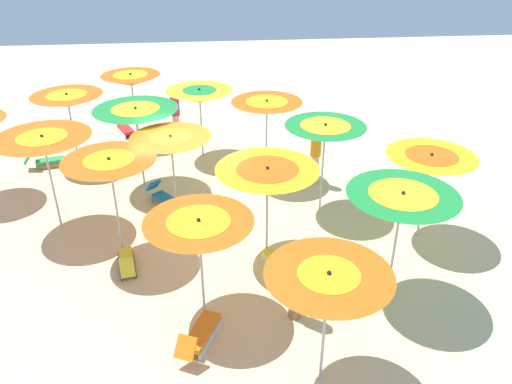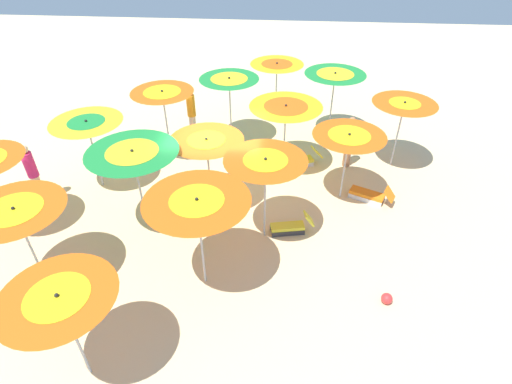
% 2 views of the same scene
% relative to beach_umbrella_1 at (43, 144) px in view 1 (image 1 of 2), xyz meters
% --- Properties ---
extents(ground, '(39.91, 39.91, 0.04)m').
position_rel_beach_umbrella_1_xyz_m(ground, '(-3.28, -0.15, -2.23)').
color(ground, beige).
extents(beach_umbrella_1, '(2.20, 2.20, 2.46)m').
position_rel_beach_umbrella_1_xyz_m(beach_umbrella_1, '(0.00, 0.00, 0.00)').
color(beach_umbrella_1, '#B2B2B7').
rests_on(beach_umbrella_1, ground).
extents(beach_umbrella_2, '(1.97, 1.97, 2.41)m').
position_rel_beach_umbrella_1_xyz_m(beach_umbrella_2, '(-1.67, 1.27, -0.04)').
color(beach_umbrella_2, '#B2B2B7').
rests_on(beach_umbrella_2, ground).
extents(beach_umbrella_3, '(1.99, 1.99, 2.13)m').
position_rel_beach_umbrella_1_xyz_m(beach_umbrella_3, '(-3.51, 3.41, -0.29)').
color(beach_umbrella_3, '#B2B2B7').
rests_on(beach_umbrella_3, ground).
extents(beach_umbrella_4, '(1.95, 1.95, 2.24)m').
position_rel_beach_umbrella_1_xyz_m(beach_umbrella_4, '(-5.43, 5.23, -0.23)').
color(beach_umbrella_4, '#B2B2B7').
rests_on(beach_umbrella_4, ground).
extents(beach_umbrella_5, '(2.06, 2.06, 2.24)m').
position_rel_beach_umbrella_1_xyz_m(beach_umbrella_5, '(0.32, -3.70, -0.21)').
color(beach_umbrella_5, '#B2B2B7').
rests_on(beach_umbrella_5, ground).
extents(beach_umbrella_6, '(2.25, 2.25, 2.36)m').
position_rel_beach_umbrella_1_xyz_m(beach_umbrella_6, '(-1.86, -1.95, -0.06)').
color(beach_umbrella_6, '#B2B2B7').
rests_on(beach_umbrella_6, ground).
extents(beach_umbrella_7, '(1.96, 1.96, 2.20)m').
position_rel_beach_umbrella_1_xyz_m(beach_umbrella_7, '(-2.85, -0.33, -0.24)').
color(beach_umbrella_7, '#B2B2B7').
rests_on(beach_umbrella_7, ground).
extents(beach_umbrella_8, '(2.19, 2.19, 2.24)m').
position_rel_beach_umbrella_1_xyz_m(beach_umbrella_8, '(-4.94, 1.68, -0.20)').
color(beach_umbrella_8, '#B2B2B7').
rests_on(beach_umbrella_8, ground).
extents(beach_umbrella_9, '(2.08, 2.08, 2.41)m').
position_rel_beach_umbrella_1_xyz_m(beach_umbrella_9, '(-7.24, 3.28, -0.02)').
color(beach_umbrella_9, '#B2B2B7').
rests_on(beach_umbrella_9, ground).
extents(beach_umbrella_10, '(1.90, 1.90, 2.30)m').
position_rel_beach_umbrella_1_xyz_m(beach_umbrella_10, '(-1.32, -5.41, -0.15)').
color(beach_umbrella_10, '#B2B2B7').
rests_on(beach_umbrella_10, ground).
extents(beach_umbrella_11, '(2.01, 2.01, 2.23)m').
position_rel_beach_umbrella_1_xyz_m(beach_umbrella_11, '(-3.53, -3.83, -0.24)').
color(beach_umbrella_11, '#B2B2B7').
rests_on(beach_umbrella_11, ground).
extents(beach_umbrella_12, '(1.96, 1.96, 2.38)m').
position_rel_beach_umbrella_1_xyz_m(beach_umbrella_12, '(-5.38, -2.15, -0.04)').
color(beach_umbrella_12, '#B2B2B7').
rests_on(beach_umbrella_12, ground).
extents(beach_umbrella_13, '(1.99, 1.99, 2.39)m').
position_rel_beach_umbrella_1_xyz_m(beach_umbrella_13, '(-6.58, -0.23, -0.04)').
color(beach_umbrella_13, '#B2B2B7').
rests_on(beach_umbrella_13, ground).
extents(beach_umbrella_14, '(1.99, 1.99, 2.19)m').
position_rel_beach_umbrella_1_xyz_m(beach_umbrella_14, '(-8.65, 1.27, -0.23)').
color(beach_umbrella_14, '#B2B2B7').
rests_on(beach_umbrella_14, ground).
extents(lounger_0, '(0.87, 1.32, 0.53)m').
position_rel_beach_umbrella_1_xyz_m(lounger_0, '(-0.83, -5.97, -2.02)').
color(lounger_0, silver).
rests_on(lounger_0, ground).
extents(lounger_1, '(0.87, 1.30, 0.57)m').
position_rel_beach_umbrella_1_xyz_m(lounger_1, '(-3.43, 4.25, -2.02)').
color(lounger_1, silver).
rests_on(lounger_1, ground).
extents(lounger_2, '(0.98, 1.11, 0.57)m').
position_rel_beach_umbrella_1_xyz_m(lounger_2, '(-2.49, -0.83, -2.01)').
color(lounger_2, olive).
rests_on(lounger_2, ground).
extents(lounger_3, '(0.53, 1.18, 0.59)m').
position_rel_beach_umbrella_1_xyz_m(lounger_3, '(-1.86, 1.95, -2.01)').
color(lounger_3, '#333338').
rests_on(lounger_3, ground).
extents(lounger_4, '(1.19, 0.62, 0.65)m').
position_rel_beach_umbrella_1_xyz_m(lounger_4, '(1.22, -3.48, -2.00)').
color(lounger_4, olive).
rests_on(lounger_4, ground).
extents(lounger_5, '(0.77, 1.25, 0.59)m').
position_rel_beach_umbrella_1_xyz_m(lounger_5, '(-5.16, 2.31, -2.01)').
color(lounger_5, silver).
rests_on(lounger_5, ground).
extents(beachgoer_0, '(0.30, 0.30, 1.83)m').
position_rel_beach_umbrella_1_xyz_m(beachgoer_0, '(-2.67, -5.31, -1.24)').
color(beachgoer_0, beige).
rests_on(beachgoer_0, ground).
extents(beachgoer_1, '(0.30, 0.30, 1.75)m').
position_rel_beach_umbrella_1_xyz_m(beachgoer_1, '(-5.24, 3.74, -1.29)').
color(beachgoer_1, '#A3704C').
rests_on(beachgoer_1, ground).
extents(beachgoer_2, '(0.30, 0.30, 1.88)m').
position_rel_beach_umbrella_1_xyz_m(beachgoer_2, '(-6.70, -1.63, -1.22)').
color(beachgoer_2, beige).
rests_on(beachgoer_2, ground).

